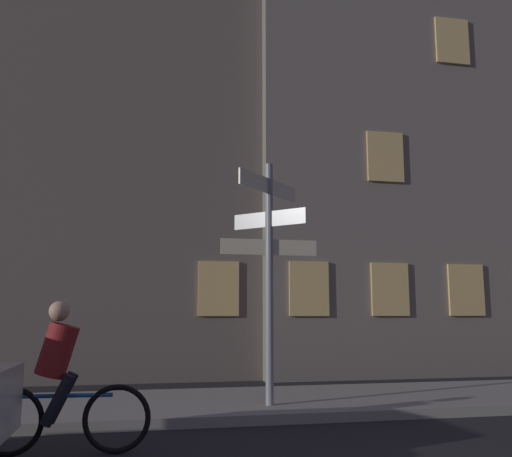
{
  "coord_description": "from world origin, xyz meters",
  "views": [
    {
      "loc": [
        -2.63,
        -2.91,
        1.49
      ],
      "look_at": [
        -1.01,
        4.94,
        2.7
      ],
      "focal_mm": 38.9,
      "sensor_mm": 36.0,
      "label": 1
    }
  ],
  "objects": [
    {
      "name": "building_right_block",
      "position": [
        4.84,
        12.56,
        6.17
      ],
      "size": [
        9.6,
        7.36,
        12.34
      ],
      "color": "slate",
      "rests_on": "ground_plane"
    },
    {
      "name": "cyclist",
      "position": [
        -3.45,
        3.46,
        0.75
      ],
      "size": [
        1.82,
        0.35,
        1.61
      ],
      "color": "black",
      "rests_on": "ground_plane"
    },
    {
      "name": "signpost",
      "position": [
        -0.74,
        5.27,
        2.33
      ],
      "size": [
        1.5,
        1.16,
        3.63
      ],
      "color": "gray",
      "rests_on": "sidewalk_kerb"
    },
    {
      "name": "sidewalk_kerb",
      "position": [
        0.0,
        5.91,
        0.07
      ],
      "size": [
        40.0,
        2.77,
        0.14
      ],
      "primitive_type": "cube",
      "color": "gray",
      "rests_on": "ground_plane"
    },
    {
      "name": "building_left_block",
      "position": [
        -4.58,
        13.25,
        6.58
      ],
      "size": [
        10.84,
        8.0,
        13.17
      ],
      "color": "#6B6056",
      "rests_on": "ground_plane"
    }
  ]
}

